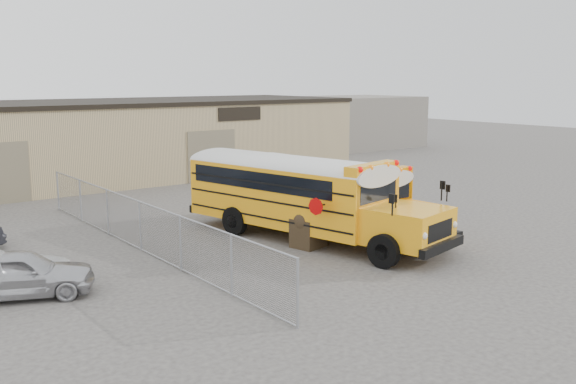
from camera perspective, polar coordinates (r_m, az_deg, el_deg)
ground at (r=24.09m, az=3.29°, el=-4.44°), size 120.00×120.00×0.00m
warehouse at (r=40.79m, az=-15.29°, el=4.61°), size 30.20×10.20×4.67m
chainlink_fence at (r=23.22m, az=-12.99°, el=-2.95°), size 0.07×18.07×1.81m
distant_building_right at (r=57.34m, az=6.00°, el=6.24°), size 10.00×8.00×4.40m
school_bus_left at (r=28.83m, az=-9.07°, el=1.62°), size 4.88×11.23×3.20m
school_bus_right at (r=29.97m, az=-4.05°, el=1.65°), size 3.05×9.83×2.84m
tarp_bundle at (r=23.15m, az=1.83°, el=-2.94°), size 1.24×1.17×1.60m
car_silver at (r=19.47m, az=-22.80°, el=-6.70°), size 4.32×3.08×1.37m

